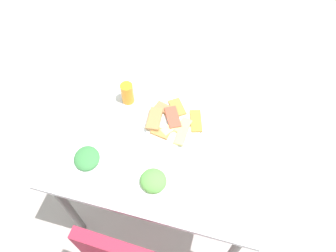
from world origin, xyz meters
The scene contains 9 objects.
ground_plane centered at (0.00, 0.00, 0.00)m, with size 6.00×6.00×0.00m, color #BCABA9.
dining_table centered at (0.00, 0.00, 0.68)m, with size 1.05×0.86×0.77m.
pide_platter centered at (-0.02, -0.10, 0.78)m, with size 0.32×0.32×0.04m.
salad_plate_greens centered at (-0.02, 0.26, 0.79)m, with size 0.22×0.22×0.06m.
salad_plate_rice centered at (0.32, 0.23, 0.79)m, with size 0.20×0.20×0.05m.
soda_can centered at (0.25, -0.17, 0.83)m, with size 0.07×0.07×0.12m, color orange.
paper_napkin centered at (-0.26, 0.08, 0.77)m, with size 0.14×0.14×0.00m, color white.
fork centered at (-0.26, 0.07, 0.77)m, with size 0.18×0.02×0.01m, color silver.
spoon centered at (-0.26, 0.10, 0.77)m, with size 0.19×0.01×0.01m, color silver.
Camera 1 is at (-0.24, 0.82, 2.14)m, focal length 34.28 mm.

